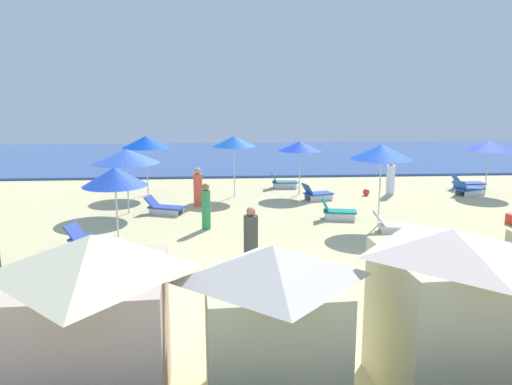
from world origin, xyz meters
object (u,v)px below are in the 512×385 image
Objects in this scene: cabana_0 at (97,326)px; beachgoer_1 at (206,207)px; umbrella_2 at (300,146)px; umbrella_8 at (489,145)px; lounge_chair_3_0 at (337,211)px; lounge_chair_2_0 at (283,182)px; beachgoer_2 at (198,188)px; lounge_chair_3_1 at (395,225)px; cabana_2 at (446,313)px; beach_ball_1 at (366,192)px; cabana_1 at (272,328)px; umbrella_1 at (234,141)px; lounge_chair_2_1 at (316,194)px; umbrella_3 at (382,152)px; umbrella_6 at (126,156)px; umbrella_7 at (146,142)px; lounge_chair_8_1 at (468,189)px; beachgoer_4 at (251,238)px; lounge_chair_8_0 at (467,183)px; beachgoer_0 at (391,179)px; umbrella_4 at (115,177)px; lounge_chair_6_0 at (164,207)px.

cabana_0 reaches higher than beachgoer_1.
umbrella_8 is at bearing -1.74° from umbrella_2.
lounge_chair_3_0 is (5.83, 10.75, -1.12)m from cabana_0.
lounge_chair_2_0 is 0.84× the size of beachgoer_2.
lounge_chair_3_0 is 2.36m from lounge_chair_3_1.
cabana_2 reaches higher than beachgoer_2.
beach_ball_1 is (7.17, 1.52, -0.57)m from beachgoer_2.
cabana_1 is 18.36m from umbrella_8.
cabana_0 is 1.77× the size of beachgoer_2.
lounge_chair_2_1 is (3.38, -0.94, -2.10)m from umbrella_1.
umbrella_3 is 8.02m from umbrella_8.
lounge_chair_3_1 is at bearing -129.48° from lounge_chair_3_0.
umbrella_6 is 3.28m from umbrella_7.
lounge_chair_3_0 is at bearing 95.96° from lounge_chair_8_1.
beachgoer_4 reaches higher than lounge_chair_8_1.
beachgoer_4 is (-2.04, -10.27, 0.44)m from lounge_chair_2_0.
lounge_chair_3_1 is 1.05× the size of lounge_chair_8_0.
umbrella_2 reaches higher than beachgoer_4.
lounge_chair_8_1 is at bearing 121.57° from beachgoer_1.
cabana_0 is 12.13m from umbrella_3.
cabana_1 is 17.55m from lounge_chair_8_1.
lounge_chair_2_1 is 0.87× the size of beachgoer_4.
umbrella_1 is at bearing 87.24° from cabana_1.
beachgoer_2 is at bearing 66.96° from lounge_chair_3_1.
lounge_chair_3_1 is at bearing -82.22° from beachgoer_0.
cabana_1 reaches higher than umbrella_8.
lounge_chair_2_0 is at bearing 150.94° from beach_ball_1.
umbrella_4 is at bearing -88.09° from umbrella_7.
umbrella_3 is 1.85× the size of beachgoer_0.
umbrella_6 is at bearing -94.39° from umbrella_7.
lounge_chair_3_1 is 1.06× the size of lounge_chair_8_1.
lounge_chair_2_0 is 0.97× the size of lounge_chair_3_0.
umbrella_3 is 7.27m from beachgoer_2.
lounge_chair_8_1 is 0.96× the size of beachgoer_4.
beachgoer_1 is (-4.44, -4.11, 0.47)m from lounge_chair_2_1.
cabana_1 is at bearing -126.44° from umbrella_8.
umbrella_2 reaches higher than lounge_chair_8_1.
cabana_1 is 14.85m from umbrella_1.
umbrella_2 is 2.24m from lounge_chair_2_1.
cabana_1 is 12.32m from lounge_chair_6_0.
umbrella_1 is 1.11× the size of umbrella_2.
lounge_chair_8_1 is at bearing 95.71° from beachgoer_4.
cabana_2 is 14.82m from umbrella_2.
umbrella_3 is 1.74× the size of lounge_chair_3_1.
umbrella_1 is 1.01× the size of umbrella_7.
lounge_chair_6_0 is (-5.53, -3.08, -1.87)m from umbrella_2.
lounge_chair_2_0 is at bearing 52.14° from lounge_chair_8_1.
lounge_chair_2_0 is 0.55× the size of umbrella_8.
cabana_2 is at bearing -79.05° from umbrella_1.
lounge_chair_8_0 is at bearing 44.79° from umbrella_3.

